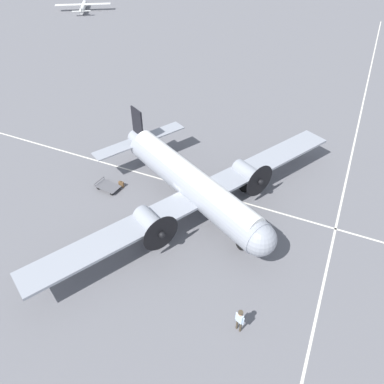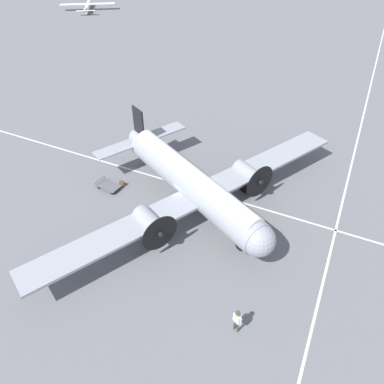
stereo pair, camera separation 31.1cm
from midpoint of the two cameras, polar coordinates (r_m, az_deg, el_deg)
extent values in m
plane|color=slate|center=(29.43, 0.30, -2.28)|extent=(300.00, 300.00, 0.00)
cube|color=silver|center=(30.91, 1.98, 0.15)|extent=(120.00, 0.16, 0.01)
cube|color=silver|center=(28.01, 20.69, -8.34)|extent=(0.16, 120.00, 0.01)
cylinder|color=#9399A3|center=(27.95, 0.32, 1.18)|extent=(13.49, 8.68, 2.34)
cylinder|color=white|center=(27.56, 0.32, 2.22)|extent=(12.55, 7.74, 1.64)
sphere|color=#9399A3|center=(24.22, 10.44, -7.19)|extent=(2.23, 2.23, 2.23)
cylinder|color=#9399A3|center=(32.72, -7.16, 7.50)|extent=(3.02, 2.43, 1.29)
cube|color=black|center=(32.28, -7.88, 10.34)|extent=(1.43, 0.85, 2.70)
cube|color=#9399A3|center=(32.92, -7.49, 7.92)|extent=(5.25, 8.21, 0.10)
cube|color=#9399A3|center=(27.51, 1.60, -0.37)|extent=(14.58, 24.67, 0.20)
cylinder|color=#9399A3|center=(29.82, 8.81, 2.81)|extent=(2.72, 2.27, 1.29)
cylinder|color=black|center=(29.13, 10.59, 1.54)|extent=(1.31, 2.41, 2.71)
sphere|color=black|center=(29.07, 10.75, 1.42)|extent=(0.45, 0.45, 0.45)
cylinder|color=#9399A3|center=(25.48, -6.18, -4.58)|extent=(2.72, 2.27, 1.29)
cylinder|color=black|center=(24.67, -4.55, -6.31)|extent=(1.31, 2.41, 2.71)
sphere|color=black|center=(24.60, -4.40, -6.47)|extent=(0.45, 0.45, 0.45)
cylinder|color=#4C4C51|center=(30.54, 8.32, 1.55)|extent=(0.18, 0.18, 0.93)
cylinder|color=black|center=(30.83, 8.24, 0.87)|extent=(1.11, 0.78, 1.10)
cylinder|color=#4C4C51|center=(26.32, -6.31, -5.81)|extent=(0.18, 0.18, 0.93)
cylinder|color=black|center=(26.66, -6.24, -6.51)|extent=(1.11, 0.78, 1.10)
cylinder|color=#4C4C51|center=(25.98, 7.66, -7.48)|extent=(0.14, 0.14, 0.87)
cylinder|color=black|center=(26.30, 7.58, -8.12)|extent=(0.70, 0.49, 0.70)
cylinder|color=#473D2D|center=(22.59, 6.91, -19.43)|extent=(0.12, 0.12, 0.84)
cylinder|color=#473D2D|center=(22.53, 7.43, -19.78)|extent=(0.12, 0.12, 0.84)
cube|color=silver|center=(21.94, 7.33, -18.63)|extent=(0.44, 0.31, 0.63)
sphere|color=tan|center=(21.56, 7.43, -18.00)|extent=(0.28, 0.28, 0.28)
cylinder|color=silver|center=(22.04, 6.79, -18.31)|extent=(0.10, 0.10, 0.60)
cylinder|color=silver|center=(21.90, 7.86, -19.04)|extent=(0.10, 0.10, 0.60)
cube|color=maroon|center=(21.92, 7.52, -18.36)|extent=(0.05, 0.02, 0.40)
cylinder|color=#473D2D|center=(21.46, 7.46, -17.83)|extent=(0.37, 0.37, 0.07)
cube|color=brown|center=(31.79, -10.36, 1.27)|extent=(0.44, 0.19, 0.49)
cube|color=#4A3520|center=(31.63, -10.42, 1.66)|extent=(0.16, 0.14, 0.02)
cube|color=#56565B|center=(31.71, -12.30, 0.97)|extent=(2.03, 1.41, 0.04)
cube|color=#56565B|center=(32.12, -13.58, 1.85)|extent=(0.18, 1.18, 0.04)
cylinder|color=#56565B|center=(32.48, -12.88, 2.22)|extent=(0.04, 0.04, 0.22)
cylinder|color=#56565B|center=(31.89, -14.22, 1.16)|extent=(0.04, 0.04, 0.22)
cylinder|color=black|center=(31.65, -10.73, 0.77)|extent=(0.29, 0.09, 0.28)
cylinder|color=black|center=(31.14, -11.85, -0.17)|extent=(0.29, 0.09, 0.28)
cylinder|color=black|center=(32.49, -12.66, 1.62)|extent=(0.29, 0.09, 0.28)
cylinder|color=black|center=(31.99, -13.78, 0.72)|extent=(0.29, 0.09, 0.28)
cylinder|color=white|center=(83.97, -15.50, 25.57)|extent=(4.42, 6.48, 0.86)
sphere|color=black|center=(87.53, -15.24, 26.16)|extent=(0.78, 0.78, 0.78)
cube|color=white|center=(84.26, -15.52, 25.89)|extent=(9.61, 6.46, 0.08)
cube|color=white|center=(80.49, -15.86, 25.44)|extent=(0.38, 0.57, 1.12)
cube|color=white|center=(80.62, -15.79, 25.06)|extent=(3.23, 2.27, 0.04)
cylinder|color=black|center=(86.54, -15.24, 25.57)|extent=(0.21, 0.28, 0.28)
cylinder|color=#4C4C51|center=(86.52, -15.25, 25.64)|extent=(0.06, 0.06, 0.21)
cylinder|color=black|center=(83.85, -16.03, 25.01)|extent=(0.21, 0.28, 0.28)
cylinder|color=#4C4C51|center=(83.83, -16.04, 25.08)|extent=(0.06, 0.06, 0.21)
cylinder|color=black|center=(83.64, -14.87, 25.16)|extent=(0.21, 0.28, 0.28)
cylinder|color=#4C4C51|center=(83.61, -14.88, 25.23)|extent=(0.06, 0.06, 0.21)
camera|label=1|loc=(0.16, -89.69, 0.26)|focal=35.00mm
camera|label=2|loc=(0.16, 90.31, -0.26)|focal=35.00mm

